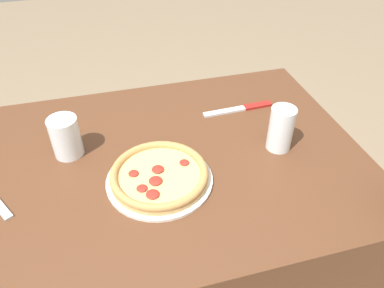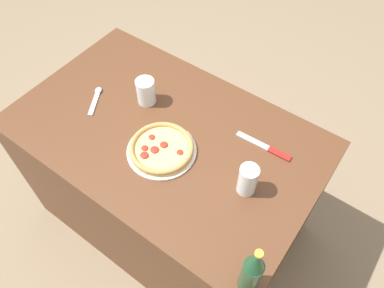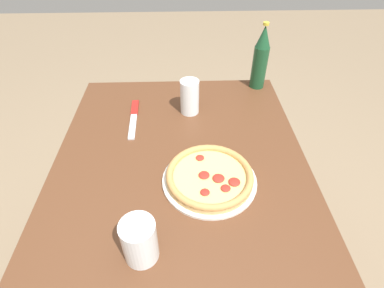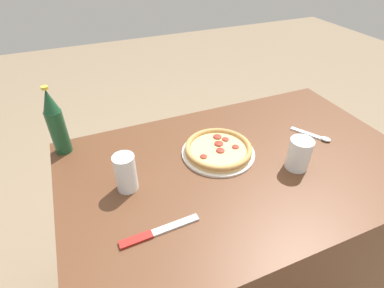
# 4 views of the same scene
# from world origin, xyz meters

# --- Properties ---
(table) EXTENTS (1.25, 0.78, 0.76)m
(table) POSITION_xyz_m (0.00, 0.00, 0.38)
(table) COLOR #56331E
(table) RESTS_ON ground_plane
(pizza_pepperoni) EXTENTS (0.27, 0.27, 0.04)m
(pizza_pepperoni) POSITION_xyz_m (-0.05, 0.08, 0.78)
(pizza_pepperoni) COLOR silver
(pizza_pepperoni) RESTS_ON table
(glass_water) EXTENTS (0.07, 0.07, 0.13)m
(glass_water) POSITION_xyz_m (-0.40, 0.04, 0.82)
(glass_water) COLOR white
(glass_water) RESTS_ON table
(glass_orange_juice) EXTENTS (0.08, 0.08, 0.11)m
(glass_orange_juice) POSITION_xyz_m (0.17, -0.09, 0.82)
(glass_orange_juice) COLOR white
(glass_orange_juice) RESTS_ON table
(knife) EXTENTS (0.23, 0.03, 0.01)m
(knife) POSITION_xyz_m (-0.37, -0.17, 0.77)
(knife) COLOR maroon
(knife) RESTS_ON table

